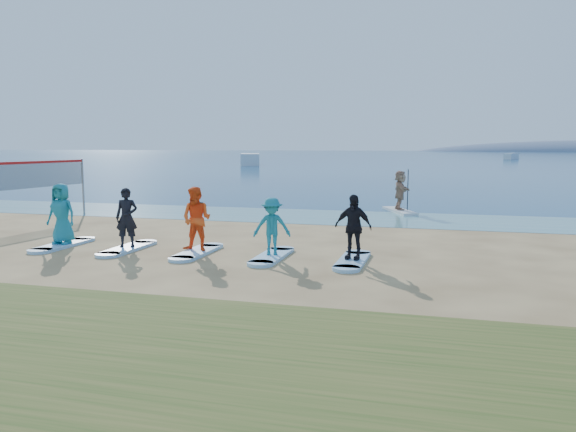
% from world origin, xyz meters
% --- Properties ---
extents(ground, '(600.00, 600.00, 0.00)m').
position_xyz_m(ground, '(0.00, 0.00, 0.00)').
color(ground, tan).
rests_on(ground, ground).
extents(shallow_water, '(600.00, 600.00, 0.00)m').
position_xyz_m(shallow_water, '(0.00, 10.50, 0.01)').
color(shallow_water, teal).
rests_on(shallow_water, ground).
extents(ocean, '(600.00, 600.00, 0.00)m').
position_xyz_m(ocean, '(0.00, 160.00, 0.01)').
color(ocean, navy).
rests_on(ocean, ground).
extents(paddleboard, '(1.85, 3.03, 0.12)m').
position_xyz_m(paddleboard, '(3.46, 13.14, 0.06)').
color(paddleboard, silver).
rests_on(paddleboard, ground).
extents(paddleboarder, '(1.00, 1.77, 1.82)m').
position_xyz_m(paddleboarder, '(3.46, 13.14, 1.03)').
color(paddleboarder, tan).
rests_on(paddleboarder, paddleboard).
extents(boat_offshore_a, '(5.51, 9.31, 1.80)m').
position_xyz_m(boat_offshore_a, '(-23.74, 70.26, 0.00)').
color(boat_offshore_a, silver).
rests_on(boat_offshore_a, ground).
extents(boat_offshore_b, '(3.72, 5.75, 1.36)m').
position_xyz_m(boat_offshore_b, '(20.02, 119.99, 0.00)').
color(boat_offshore_b, silver).
rests_on(boat_offshore_b, ground).
extents(surfboard_0, '(0.70, 2.20, 0.09)m').
position_xyz_m(surfboard_0, '(-5.92, 1.36, 0.04)').
color(surfboard_0, '#9BCFF1').
rests_on(surfboard_0, ground).
extents(student_0, '(0.93, 0.63, 1.86)m').
position_xyz_m(student_0, '(-5.92, 1.36, 1.02)').
color(student_0, teal).
rests_on(student_0, surfboard_0).
extents(surfboard_1, '(0.70, 2.20, 0.09)m').
position_xyz_m(surfboard_1, '(-3.67, 1.36, 0.04)').
color(surfboard_1, '#9BCFF1').
rests_on(surfboard_1, ground).
extents(student_1, '(0.73, 0.58, 1.76)m').
position_xyz_m(student_1, '(-3.67, 1.36, 0.97)').
color(student_1, black).
rests_on(student_1, surfboard_1).
extents(surfboard_2, '(0.70, 2.20, 0.09)m').
position_xyz_m(surfboard_2, '(-1.42, 1.36, 0.04)').
color(surfboard_2, '#9BCFF1').
rests_on(surfboard_2, ground).
extents(student_2, '(0.93, 0.75, 1.84)m').
position_xyz_m(student_2, '(-1.42, 1.36, 1.01)').
color(student_2, '#FF541A').
rests_on(student_2, surfboard_2).
extents(surfboard_3, '(0.70, 2.20, 0.09)m').
position_xyz_m(surfboard_3, '(0.83, 1.36, 0.04)').
color(surfboard_3, '#9BCFF1').
rests_on(surfboard_3, ground).
extents(student_3, '(1.15, 0.86, 1.59)m').
position_xyz_m(student_3, '(0.83, 1.36, 0.88)').
color(student_3, teal).
rests_on(student_3, surfboard_3).
extents(surfboard_4, '(0.70, 2.20, 0.09)m').
position_xyz_m(surfboard_4, '(3.07, 1.36, 0.04)').
color(surfboard_4, '#9BCFF1').
rests_on(surfboard_4, ground).
extents(student_4, '(1.07, 0.60, 1.73)m').
position_xyz_m(student_4, '(3.07, 1.36, 0.95)').
color(student_4, black).
rests_on(student_4, surfboard_4).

